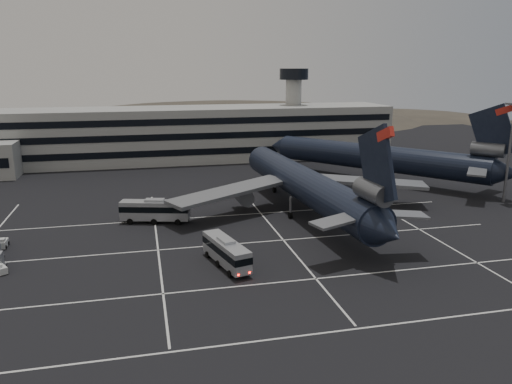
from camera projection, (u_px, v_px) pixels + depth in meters
ground at (205, 257)px, 66.37m from camera, size 260.00×260.00×0.00m
lane_markings at (211, 254)px, 67.26m from camera, size 90.00×55.62×0.01m
terminal at (158, 135)px, 131.19m from camera, size 125.00×26.00×24.00m
hills at (197, 147)px, 233.79m from camera, size 352.00×180.00×44.00m
lightpole_right at (511, 139)px, 90.36m from camera, size 2.40×2.40×18.28m
trijet_main at (305, 184)px, 84.20m from camera, size 47.35×57.68×18.08m
trijet_far at (381, 157)px, 108.40m from camera, size 41.22×48.04×18.08m
bus_near at (226, 251)px, 63.03m from camera, size 4.85×10.48×3.60m
bus_far at (155, 210)px, 80.49m from camera, size 11.39×5.44×3.92m
tug_a at (2, 243)px, 69.53m from camera, size 1.44×2.37×1.49m
tug_b at (1, 269)px, 60.92m from camera, size 2.07×2.33×1.29m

